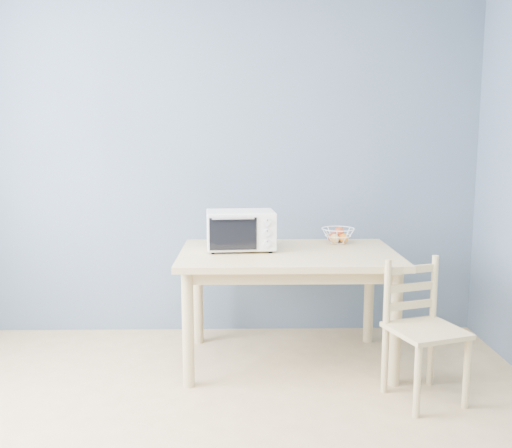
{
  "coord_description": "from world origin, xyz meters",
  "views": [
    {
      "loc": [
        0.25,
        -2.03,
        1.49
      ],
      "look_at": [
        0.32,
        1.6,
        0.93
      ],
      "focal_mm": 40.0,
      "sensor_mm": 36.0,
      "label": 1
    }
  ],
  "objects_px": {
    "dining_table": "(288,267)",
    "toaster_oven": "(238,230)",
    "fruit_basket": "(338,235)",
    "dining_chair": "(422,331)"
  },
  "relations": [
    {
      "from": "dining_table",
      "to": "toaster_oven",
      "type": "distance_m",
      "value": 0.41
    },
    {
      "from": "toaster_oven",
      "to": "dining_chair",
      "type": "height_order",
      "value": "toaster_oven"
    },
    {
      "from": "dining_table",
      "to": "toaster_oven",
      "type": "relative_size",
      "value": 3.03
    },
    {
      "from": "dining_table",
      "to": "fruit_basket",
      "type": "relative_size",
      "value": 5.03
    },
    {
      "from": "toaster_oven",
      "to": "dining_chair",
      "type": "relative_size",
      "value": 0.58
    },
    {
      "from": "fruit_basket",
      "to": "dining_chair",
      "type": "bearing_deg",
      "value": -66.34
    },
    {
      "from": "fruit_basket",
      "to": "dining_chair",
      "type": "xyz_separation_m",
      "value": [
        0.36,
        -0.82,
        -0.41
      ]
    },
    {
      "from": "toaster_oven",
      "to": "fruit_basket",
      "type": "bearing_deg",
      "value": 13.04
    },
    {
      "from": "dining_table",
      "to": "toaster_oven",
      "type": "height_order",
      "value": "toaster_oven"
    },
    {
      "from": "fruit_basket",
      "to": "dining_chair",
      "type": "relative_size",
      "value": 0.35
    }
  ]
}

